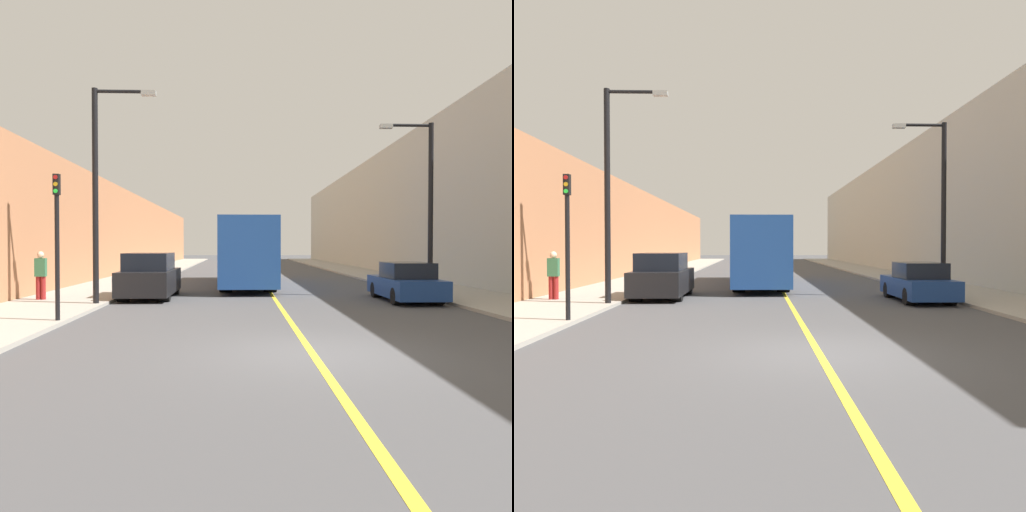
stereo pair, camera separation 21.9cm
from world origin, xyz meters
The scene contains 13 objects.
ground_plane centered at (0.00, 0.00, 0.00)m, with size 200.00×200.00×0.00m, color #474749.
sidewalk_left centered at (-7.86, 30.00, 0.06)m, with size 3.62×72.00×0.11m, color #9E998E.
sidewalk_right centered at (7.86, 30.00, 0.06)m, with size 3.62×72.00×0.11m, color #9E998E.
building_row_left centered at (-11.66, 30.00, 3.11)m, with size 4.00×72.00×6.23m, color #B2724C.
building_row_right centered at (11.66, 30.00, 4.73)m, with size 4.00×72.00×9.47m, color #B7B2A3.
road_center_line centered at (0.00, 30.00, 0.00)m, with size 0.16×72.00×0.01m, color gold.
bus centered at (-1.00, 16.56, 1.80)m, with size 2.57×11.96×3.36m.
parked_suv_left centered at (-4.97, 10.44, 0.84)m, with size 1.94×4.47×1.81m.
car_right_near centered at (4.91, 9.03, 0.66)m, with size 1.81×4.29×1.47m.
street_lamp_left centered at (-6.17, 7.73, 4.28)m, with size 2.19×0.24×7.37m.
street_lamp_right centered at (6.16, 10.31, 4.05)m, with size 2.19×0.24×6.93m.
traffic_light centered at (-6.25, 3.80, 2.24)m, with size 0.16×0.18×3.88m.
pedestrian centered at (-8.71, 8.98, 1.03)m, with size 0.39×0.25×1.77m.
Camera 1 is at (-1.44, -9.61, 2.10)m, focal length 35.00 mm.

